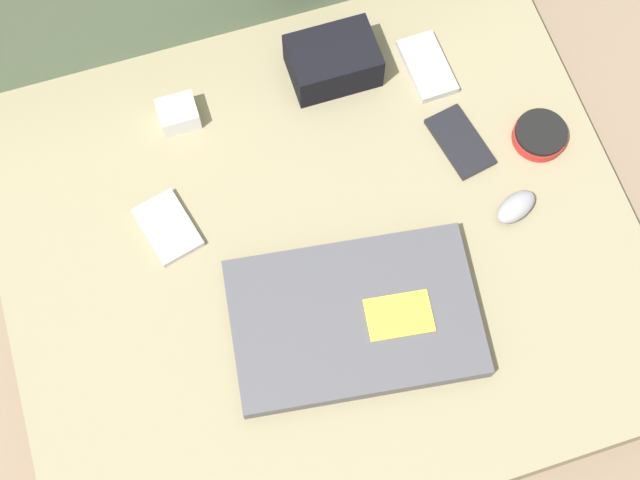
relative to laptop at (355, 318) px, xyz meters
name	(u,v)px	position (x,y,z in m)	size (l,w,h in m)	color
ground_plane	(320,272)	(-0.01, 0.12, -0.13)	(8.00, 8.00, 0.00)	#7A6651
couch_seat	(320,259)	(-0.01, 0.12, -0.07)	(0.91, 0.77, 0.12)	#847A5B
laptop	(355,318)	(0.00, 0.00, 0.00)	(0.36, 0.26, 0.03)	#47474C
computer_mouse	(516,207)	(0.27, 0.09, 0.00)	(0.08, 0.06, 0.03)	gray
speaker_puck	(540,135)	(0.35, 0.19, 0.00)	(0.08, 0.08, 0.02)	red
phone_silver	(168,227)	(-0.21, 0.21, -0.01)	(0.09, 0.11, 0.01)	#B7B7BC
phone_black	(427,67)	(0.24, 0.35, -0.01)	(0.06, 0.11, 0.01)	#B7B7BC
phone_small	(460,142)	(0.24, 0.22, -0.01)	(0.08, 0.12, 0.01)	black
camera_pouch	(333,61)	(0.09, 0.39, 0.02)	(0.13, 0.09, 0.06)	black
charger_brick	(178,114)	(-0.15, 0.38, 0.00)	(0.06, 0.05, 0.04)	silver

